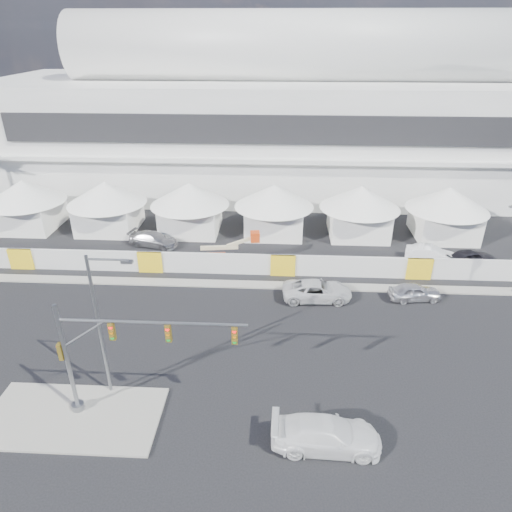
# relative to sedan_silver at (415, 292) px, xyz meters

# --- Properties ---
(ground) EXTENTS (160.00, 160.00, 0.00)m
(ground) POSITION_rel_sedan_silver_xyz_m (-16.79, -10.95, -0.71)
(ground) COLOR black
(ground) RESTS_ON ground
(median_island) EXTENTS (10.00, 5.00, 0.15)m
(median_island) POSITION_rel_sedan_silver_xyz_m (-22.79, -13.95, -0.64)
(median_island) COLOR gray
(median_island) RESTS_ON ground
(far_curb) EXTENTS (80.00, 1.20, 0.12)m
(far_curb) POSITION_rel_sedan_silver_xyz_m (3.21, 1.55, -0.65)
(far_curb) COLOR gray
(far_curb) RESTS_ON ground
(stadium) EXTENTS (80.00, 24.80, 21.98)m
(stadium) POSITION_rel_sedan_silver_xyz_m (-8.08, 30.56, 8.74)
(stadium) COLOR silver
(stadium) RESTS_ON ground
(tent_row) EXTENTS (53.40, 8.40, 5.40)m
(tent_row) POSITION_rel_sedan_silver_xyz_m (-16.29, 13.05, 2.44)
(tent_row) COLOR white
(tent_row) RESTS_ON ground
(hoarding_fence) EXTENTS (70.00, 0.25, 2.00)m
(hoarding_fence) POSITION_rel_sedan_silver_xyz_m (-10.79, 3.55, 0.29)
(hoarding_fence) COLOR silver
(hoarding_fence) RESTS_ON ground
(sedan_silver) EXTENTS (2.10, 4.32, 1.42)m
(sedan_silver) POSITION_rel_sedan_silver_xyz_m (0.00, 0.00, 0.00)
(sedan_silver) COLOR silver
(sedan_silver) RESTS_ON ground
(pickup_curb) EXTENTS (2.83, 5.75, 1.57)m
(pickup_curb) POSITION_rel_sedan_silver_xyz_m (-7.98, -0.34, 0.07)
(pickup_curb) COLOR silver
(pickup_curb) RESTS_ON ground
(pickup_near) EXTENTS (2.47, 5.87, 1.69)m
(pickup_near) POSITION_rel_sedan_silver_xyz_m (-8.48, -15.12, 0.13)
(pickup_near) COLOR white
(pickup_near) RESTS_ON ground
(lot_car_a) EXTENTS (2.79, 4.87, 1.52)m
(lot_car_a) POSITION_rel_sedan_silver_xyz_m (3.25, 6.96, 0.05)
(lot_car_a) COLOR white
(lot_car_a) RESTS_ON ground
(lot_car_b) EXTENTS (3.20, 4.94, 1.56)m
(lot_car_b) POSITION_rel_sedan_silver_xyz_m (6.73, 6.39, 0.07)
(lot_car_b) COLOR black
(lot_car_b) RESTS_ON ground
(lot_car_c) EXTENTS (3.21, 5.37, 1.46)m
(lot_car_c) POSITION_rel_sedan_silver_xyz_m (-23.95, 8.97, 0.02)
(lot_car_c) COLOR #9A9A9E
(lot_car_c) RESTS_ON ground
(traffic_mast) EXTENTS (10.33, 0.70, 7.19)m
(traffic_mast) POSITION_rel_sedan_silver_xyz_m (-20.46, -13.39, 3.48)
(traffic_mast) COLOR gray
(traffic_mast) RESTS_ON median_island
(streetlight_median) EXTENTS (2.56, 0.26, 9.24)m
(streetlight_median) POSITION_rel_sedan_silver_xyz_m (-21.07, -11.75, 4.74)
(streetlight_median) COLOR slate
(streetlight_median) RESTS_ON median_island
(boom_lift) EXTENTS (6.60, 1.87, 3.30)m
(boom_lift) POSITION_rel_sedan_silver_xyz_m (-17.13, 4.97, 0.18)
(boom_lift) COLOR #D54114
(boom_lift) RESTS_ON ground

